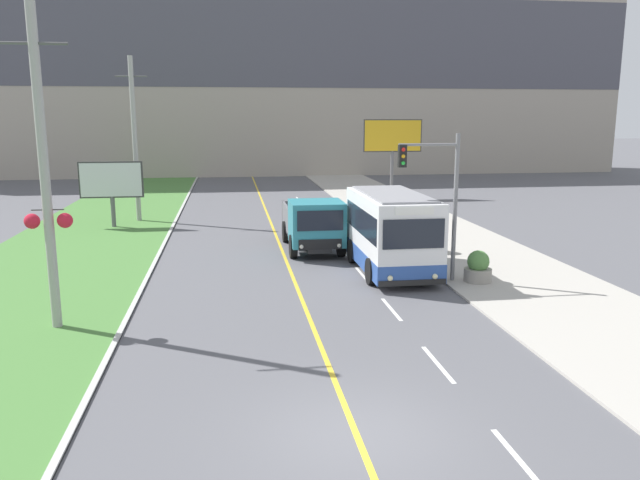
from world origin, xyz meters
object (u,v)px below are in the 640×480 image
(dump_truck, at_px, (314,225))
(utility_pole_near, at_px, (45,180))
(utility_pole_far, at_px, (135,139))
(city_bus, at_px, (392,233))
(traffic_light_mast, at_px, (438,189))
(billboard_small, at_px, (111,182))
(planter_round_near, at_px, (478,268))
(planter_round_second, at_px, (432,240))
(billboard_large, at_px, (392,139))

(dump_truck, height_order, utility_pole_near, utility_pole_near)
(utility_pole_far, bearing_deg, city_bus, -50.89)
(utility_pole_far, bearing_deg, traffic_light_mast, -51.25)
(utility_pole_near, distance_m, billboard_small, 17.49)
(billboard_small, xyz_separation_m, planter_round_near, (15.60, -14.43, -1.97))
(city_bus, bearing_deg, utility_pole_far, 129.11)
(utility_pole_far, relative_size, billboard_small, 2.58)
(planter_round_second, bearing_deg, utility_pole_near, -150.22)
(planter_round_second, bearing_deg, billboard_small, 149.39)
(city_bus, xyz_separation_m, billboard_small, (-12.81, 12.35, 0.95))
(city_bus, distance_m, utility_pole_far, 18.84)
(utility_pole_far, bearing_deg, utility_pole_near, -89.29)
(billboard_small, relative_size, planter_round_near, 3.14)
(billboard_large, height_order, planter_round_second, billboard_large)
(traffic_light_mast, bearing_deg, city_bus, 125.64)
(utility_pole_far, xyz_separation_m, billboard_small, (-1.10, -2.05, -2.25))
(traffic_light_mast, height_order, planter_round_near, traffic_light_mast)
(dump_truck, bearing_deg, traffic_light_mast, -57.70)
(dump_truck, height_order, utility_pole_far, utility_pole_far)
(dump_truck, distance_m, planter_round_near, 8.28)
(planter_round_near, xyz_separation_m, planter_round_second, (-0.04, 5.22, 0.02))
(traffic_light_mast, xyz_separation_m, billboard_small, (-14.06, 14.10, -0.98))
(utility_pole_near, xyz_separation_m, utility_pole_far, (-0.24, 19.39, 0.44))
(city_bus, distance_m, planter_round_near, 3.62)
(utility_pole_near, height_order, planter_round_second, utility_pole_near)
(billboard_large, distance_m, billboard_small, 21.57)
(billboard_large, bearing_deg, traffic_light_mast, -100.92)
(utility_pole_near, height_order, utility_pole_far, utility_pole_far)
(city_bus, distance_m, billboard_small, 17.82)
(utility_pole_far, xyz_separation_m, billboard_large, (17.69, 8.36, -0.35))
(traffic_light_mast, bearing_deg, planter_round_second, 73.01)
(dump_truck, height_order, traffic_light_mast, traffic_light_mast)
(city_bus, height_order, utility_pole_far, utility_pole_far)
(billboard_large, bearing_deg, utility_pole_far, -154.70)
(city_bus, bearing_deg, planter_round_near, -36.58)
(planter_round_near, bearing_deg, billboard_small, 137.25)
(billboard_large, relative_size, billboard_small, 1.60)
(billboard_large, bearing_deg, planter_round_second, -99.36)
(utility_pole_far, bearing_deg, billboard_large, 25.30)
(dump_truck, relative_size, traffic_light_mast, 1.13)
(dump_truck, distance_m, planter_round_second, 5.43)
(traffic_light_mast, relative_size, billboard_large, 0.94)
(city_bus, xyz_separation_m, planter_round_second, (2.75, 3.15, -1.01))
(billboard_large, height_order, billboard_small, billboard_large)
(utility_pole_near, xyz_separation_m, billboard_small, (-1.34, 17.34, -1.81))
(billboard_small, bearing_deg, utility_pole_far, 61.70)
(planter_round_near, bearing_deg, traffic_light_mast, 168.06)
(traffic_light_mast, height_order, planter_round_second, traffic_light_mast)
(utility_pole_near, distance_m, planter_round_second, 16.81)
(utility_pole_far, relative_size, billboard_large, 1.61)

